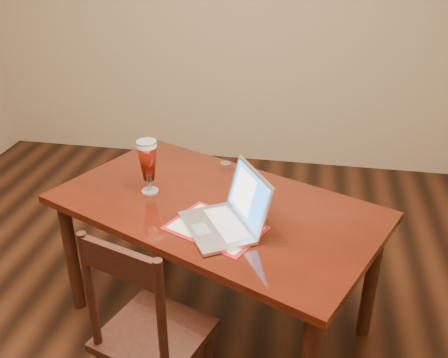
# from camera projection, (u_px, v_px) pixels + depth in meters

# --- Properties ---
(dining_table) EXTENTS (1.80, 1.45, 1.02)m
(dining_table) POSITION_uv_depth(u_px,v_px,m) (214.00, 218.00, 2.47)
(dining_table) COLOR #451109
(dining_table) RESTS_ON ground
(dining_chair) EXTENTS (0.52, 0.50, 0.97)m
(dining_chair) POSITION_uv_depth(u_px,v_px,m) (149.00, 334.00, 2.05)
(dining_chair) COLOR black
(dining_chair) RESTS_ON ground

